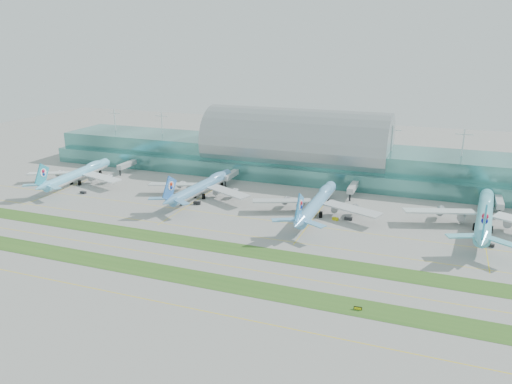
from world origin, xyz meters
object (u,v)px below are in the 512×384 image
at_px(taxiway_sign_east, 358,308).
at_px(airliner_a, 79,173).
at_px(terminal, 296,153).
at_px(airliner_b, 203,186).
at_px(airliner_d, 485,214).
at_px(airliner_c, 317,202).

bearing_deg(taxiway_sign_east, airliner_a, 153.15).
height_order(terminal, airliner_a, terminal).
distance_m(airliner_a, taxiway_sign_east, 208.22).
bearing_deg(airliner_a, airliner_b, -2.86).
xyz_separation_m(terminal, airliner_d, (110.55, -62.92, -7.11)).
distance_m(airliner_a, airliner_c, 151.76).
bearing_deg(airliner_c, airliner_a, 178.79).
xyz_separation_m(airliner_b, airliner_c, (67.92, -6.50, 0.26)).
xyz_separation_m(airliner_a, airliner_c, (151.71, -4.03, 0.20)).
relative_size(airliner_c, airliner_d, 0.91).
distance_m(airliner_d, taxiway_sign_east, 104.67).
height_order(airliner_a, airliner_c, airliner_c).
bearing_deg(airliner_c, terminal, 114.72).
height_order(terminal, airliner_c, terminal).
bearing_deg(airliner_d, terminal, 155.28).
bearing_deg(terminal, airliner_a, -150.68).
xyz_separation_m(terminal, airliner_c, (32.27, -71.11, -7.76)).
bearing_deg(airliner_d, airliner_a, -174.04).
relative_size(terminal, taxiway_sign_east, 124.38).
bearing_deg(taxiway_sign_east, airliner_b, 136.95).
distance_m(airliner_b, airliner_d, 146.21).
xyz_separation_m(airliner_b, airliner_d, (146.20, 1.69, 0.91)).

